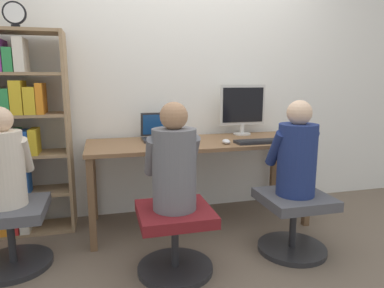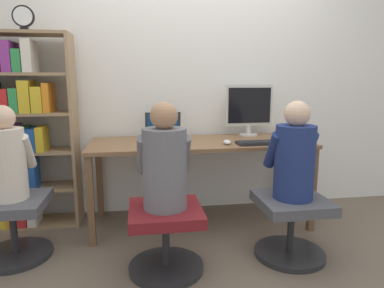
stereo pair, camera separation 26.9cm
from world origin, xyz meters
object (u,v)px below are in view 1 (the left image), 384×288
Objects in this scene: desk_clock at (14,14)px; office_chair_side at (11,231)px; person_at_monitor at (297,154)px; desktop_monitor at (243,108)px; office_chair_right at (175,234)px; laptop at (160,134)px; office_chair_left at (293,218)px; person_near_shelf at (4,162)px; keyboard at (260,141)px; person_at_laptop at (174,163)px; bookshelf at (9,137)px.

office_chair_side is at bearing -94.87° from desk_clock.
desktop_monitor is at bearing 91.86° from person_at_monitor.
office_chair_right is 2.72× the size of desk_clock.
desktop_monitor is at bearing 6.05° from laptop.
office_chair_left is 0.88m from office_chair_right.
person_near_shelf is at bearing 162.19° from office_chair_right.
desktop_monitor is at bearing 48.15° from office_chair_right.
office_chair_side is at bearing -174.38° from keyboard.
person_at_laptop is at bearing -176.99° from person_at_monitor.
desktop_monitor reaches higher than office_chair_right.
person_at_laptop is at bearing -17.31° from office_chair_side.
desk_clock is 0.37× the size of office_chair_side.
desktop_monitor is 2.56× the size of desk_clock.
desk_clock is 1.53m from office_chair_side.
bookshelf is (-1.95, 0.37, 0.06)m from keyboard.
office_chair_right is at bearing -17.81° from person_near_shelf.
keyboard is at bearing 31.56° from person_at_laptop.
keyboard is at bearing -10.86° from bookshelf.
office_chair_right is 0.74× the size of person_at_monitor.
desk_clock reaches higher than person_near_shelf.
laptop is 0.20× the size of bookshelf.
person_at_monitor is 0.99× the size of person_at_laptop.
desktop_monitor is 0.69× the size of person_at_laptop.
office_chair_right is at bearing -17.57° from office_chair_side.
office_chair_side is at bearing -153.78° from laptop.
desk_clock is at bearing 157.63° from office_chair_left.
bookshelf is (-1.12, 0.88, 0.07)m from person_at_laptop.
desk_clock reaches higher than desktop_monitor.
person_near_shelf is (-1.92, 0.29, 0.46)m from office_chair_left.
office_chair_left is 0.73× the size of person_at_laptop.
bookshelf reaches higher than laptop.
desktop_monitor is 2.00m from person_near_shelf.
person_at_monitor is at bearing -8.34° from person_near_shelf.
office_chair_left is 1.00× the size of office_chair_right.
bookshelf reaches higher than office_chair_right.
person_at_monitor is (0.06, -0.46, -0.01)m from keyboard.
laptop is 0.76× the size of keyboard.
laptop is 1.22m from person_near_shelf.
bookshelf reaches higher than keyboard.
desktop_monitor is 0.93m from person_at_monitor.
person_at_monitor reaches higher than office_chair_left.
desktop_monitor is 0.94× the size of office_chair_right.
desk_clock is at bearing -26.85° from bookshelf.
person_at_laptop reaches higher than person_near_shelf.
office_chair_side is at bearing 171.65° from office_chair_left.
person_at_laptop is at bearing -148.44° from keyboard.
desktop_monitor is at bearing 18.28° from office_chair_side.
office_chair_side is at bearing 162.69° from person_at_laptop.
desk_clock is at bearing 85.08° from person_near_shelf.
desktop_monitor is 0.94× the size of office_chair_left.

